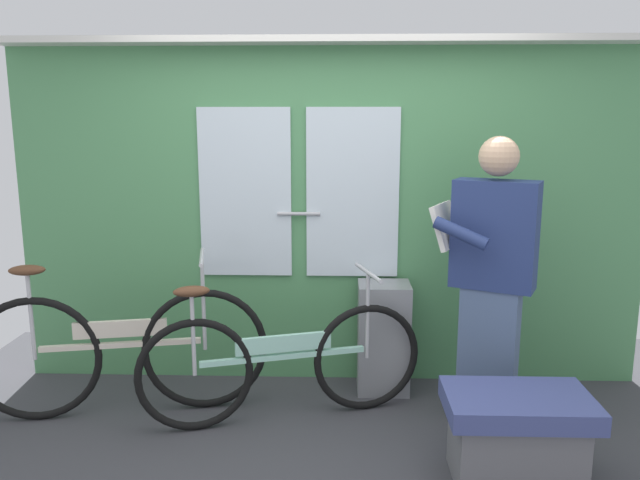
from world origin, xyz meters
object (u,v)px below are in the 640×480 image
passenger_reading_newspaper (491,276)px  bench_seat_corner (516,435)px  bicycle_leaning_behind (121,351)px  trash_bin_by_wall (383,337)px  bicycle_near_door (282,362)px

passenger_reading_newspaper → bench_seat_corner: size_ratio=2.38×
passenger_reading_newspaper → bench_seat_corner: (0.01, -0.62, -0.64)m
bicycle_leaning_behind → passenger_reading_newspaper: passenger_reading_newspaper is taller
trash_bin_by_wall → bench_seat_corner: (0.58, -1.03, -0.12)m
passenger_reading_newspaper → bicycle_leaning_behind: bearing=24.8°
bicycle_leaning_behind → passenger_reading_newspaper: (2.16, -0.01, 0.48)m
trash_bin_by_wall → bicycle_leaning_behind: bearing=-166.2°
passenger_reading_newspaper → trash_bin_by_wall: size_ratio=2.31×
bicycle_near_door → trash_bin_by_wall: size_ratio=2.27×
bicycle_leaning_behind → bench_seat_corner: bearing=-27.8°
bicycle_near_door → bicycle_leaning_behind: 0.97m
bench_seat_corner → bicycle_near_door: bearing=153.6°
bicycle_near_door → trash_bin_by_wall: (0.62, 0.43, 0.00)m
passenger_reading_newspaper → bench_seat_corner: bearing=116.0°
bicycle_leaning_behind → passenger_reading_newspaper: size_ratio=1.02×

